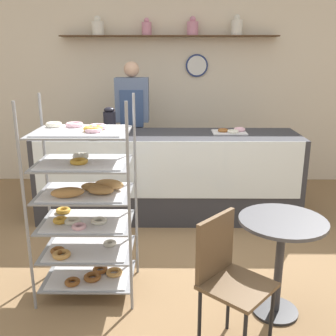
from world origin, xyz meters
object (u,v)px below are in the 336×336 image
object	(u,v)px
pastry_rack	(86,205)
cafe_chair	(227,271)
cafe_table	(281,245)
donut_tray_counter	(231,131)
coffee_carafe	(110,122)
person_worker	(133,125)

from	to	relation	value
pastry_rack	cafe_chair	distance (m)	1.20
pastry_rack	cafe_chair	xyz separation A→B (m)	(1.00, -0.64, -0.18)
cafe_table	donut_tray_counter	bearing A→B (deg)	92.74
cafe_chair	coffee_carafe	size ratio (longest dim) A/B	2.89
cafe_table	person_worker	bearing A→B (deg)	117.29
cafe_chair	donut_tray_counter	distance (m)	2.34
pastry_rack	coffee_carafe	world-z (taller)	pastry_rack
cafe_chair	donut_tray_counter	bearing A→B (deg)	33.17
cafe_chair	coffee_carafe	xyz separation A→B (m)	(-1.02, 2.12, 0.57)
coffee_carafe	donut_tray_counter	world-z (taller)	coffee_carafe
person_worker	cafe_table	bearing A→B (deg)	-62.71
cafe_table	coffee_carafe	world-z (taller)	coffee_carafe
person_worker	pastry_rack	bearing A→B (deg)	-94.28
donut_tray_counter	cafe_table	bearing A→B (deg)	-87.26
person_worker	coffee_carafe	world-z (taller)	person_worker
person_worker	cafe_chair	bearing A→B (deg)	-73.47
pastry_rack	donut_tray_counter	bearing A→B (deg)	50.64
coffee_carafe	person_worker	bearing A→B (deg)	75.16
pastry_rack	cafe_table	world-z (taller)	pastry_rack
pastry_rack	person_worker	xyz separation A→B (m)	(0.16, 2.18, 0.22)
pastry_rack	person_worker	bearing A→B (deg)	85.72
pastry_rack	person_worker	size ratio (longest dim) A/B	0.89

